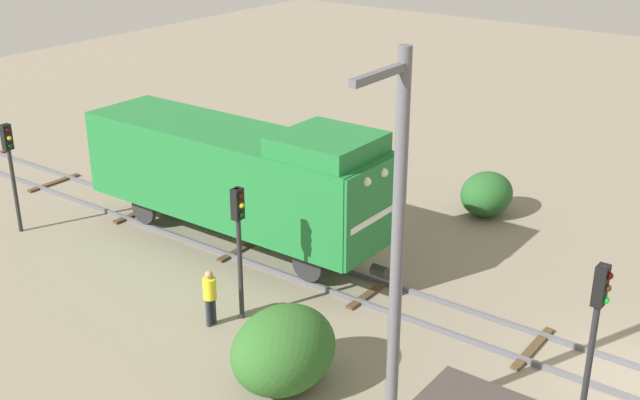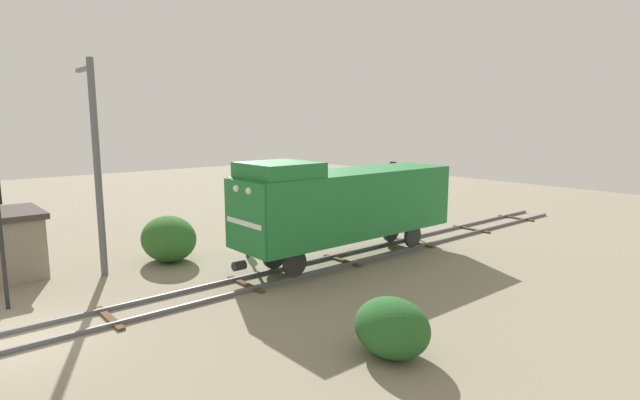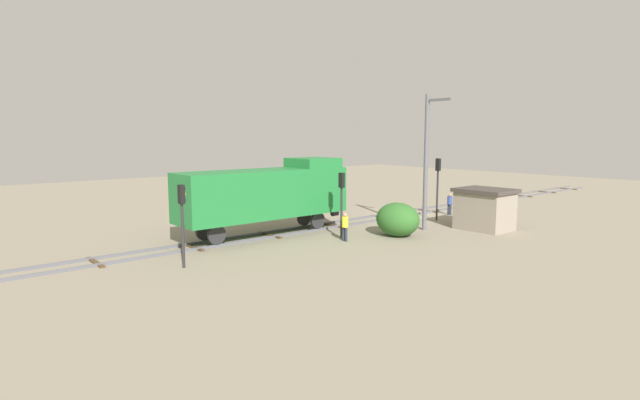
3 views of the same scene
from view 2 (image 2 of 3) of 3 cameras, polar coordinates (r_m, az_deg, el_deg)
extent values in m
plane|color=gray|center=(17.58, -31.26, -13.69)|extent=(93.49, 93.49, 0.00)
cube|color=#595960|center=(18.22, -31.66, -12.67)|extent=(0.10, 62.33, 0.16)
cube|color=#595960|center=(16.89, -30.88, -14.29)|extent=(0.10, 62.33, 0.16)
cube|color=#4C3823|center=(18.06, -22.95, -12.31)|extent=(2.40, 0.24, 0.09)
cube|color=#4C3823|center=(20.06, -8.49, -9.53)|extent=(2.40, 0.24, 0.09)
cube|color=#4C3823|center=(23.08, 2.61, -6.94)|extent=(2.40, 0.24, 0.09)
cube|color=#4C3823|center=(26.77, 10.81, -4.84)|extent=(2.40, 0.24, 0.09)
cube|color=#4C3823|center=(30.90, 16.90, -3.20)|extent=(2.40, 0.24, 0.09)
cube|color=#4C3823|center=(35.31, 21.49, -1.94)|extent=(2.40, 0.24, 0.09)
cube|color=#1E7233|center=(22.75, 3.36, -0.30)|extent=(2.90, 11.00, 2.90)
cube|color=#1E7233|center=(20.04, -4.71, 3.46)|extent=(2.75, 2.80, 0.60)
cube|color=#1E7233|center=(19.39, -8.61, -2.03)|extent=(2.84, 0.10, 2.84)
cube|color=white|center=(19.41, -8.69, -2.62)|extent=(2.46, 0.06, 0.20)
sphere|color=white|center=(19.57, -9.50, 1.32)|extent=(0.28, 0.28, 0.28)
sphere|color=white|center=(18.81, -8.09, 1.04)|extent=(0.28, 0.28, 0.28)
cylinder|color=#262628|center=(19.68, -9.23, -7.42)|extent=(0.36, 0.50, 0.36)
cylinder|color=#262628|center=(21.42, -5.27, -6.39)|extent=(0.18, 1.10, 1.10)
cylinder|color=#262628|center=(20.30, -2.91, -7.24)|extent=(0.18, 1.10, 1.10)
cylinder|color=#262628|center=(26.24, 8.10, -3.56)|extent=(0.18, 1.10, 1.10)
cylinder|color=#262628|center=(25.33, 10.54, -4.08)|extent=(0.18, 1.10, 1.10)
cylinder|color=#262628|center=(20.00, -32.60, -4.30)|extent=(0.14, 0.14, 4.56)
cylinder|color=#262628|center=(23.50, -8.37, -1.82)|extent=(0.14, 0.14, 4.01)
cube|color=black|center=(23.26, -8.46, 1.94)|extent=(0.32, 0.24, 0.90)
sphere|color=#390606|center=(23.16, -8.77, 2.57)|extent=(0.16, 0.16, 0.16)
sphere|color=yellow|center=(23.19, -8.76, 1.88)|extent=(0.16, 0.16, 0.16)
sphere|color=black|center=(23.22, -8.74, 1.20)|extent=(0.16, 0.16, 0.16)
cylinder|color=#262628|center=(30.34, 8.27, 0.61)|extent=(0.14, 0.14, 3.98)
cube|color=black|center=(30.15, 8.34, 3.50)|extent=(0.32, 0.24, 0.90)
sphere|color=#390606|center=(30.02, 8.18, 4.00)|extent=(0.16, 0.16, 0.16)
sphere|color=yellow|center=(30.05, 8.16, 3.47)|extent=(0.16, 0.16, 0.16)
sphere|color=black|center=(30.07, 8.15, 2.93)|extent=(0.16, 0.16, 0.16)
cylinder|color=#262B38|center=(24.82, -8.52, -4.98)|extent=(0.15, 0.15, 0.85)
cylinder|color=#262B38|center=(24.65, -8.27, -5.07)|extent=(0.15, 0.15, 0.85)
cylinder|color=yellow|center=(24.57, -8.44, -3.36)|extent=(0.38, 0.38, 0.62)
sphere|color=tan|center=(24.48, -8.46, -2.39)|extent=(0.23, 0.23, 0.23)
cylinder|color=#595960|center=(22.18, -24.09, 3.18)|extent=(0.28, 0.28, 8.87)
cube|color=#595960|center=(23.05, -25.40, 13.35)|extent=(1.80, 0.16, 0.16)
cube|color=gray|center=(24.46, -32.41, -4.54)|extent=(3.20, 2.60, 2.50)
cube|color=#3F3833|center=(24.21, -32.68, -1.38)|extent=(3.50, 2.90, 0.24)
ellipsoid|color=#2D6126|center=(23.93, -16.91, -4.26)|extent=(2.90, 2.37, 2.11)
ellipsoid|color=#255B26|center=(14.19, 8.21, -14.24)|extent=(2.25, 1.84, 1.64)
camera|label=1|loc=(34.92, -44.33, 15.70)|focal=45.00mm
camera|label=3|loc=(52.85, -2.36, 8.98)|focal=28.00mm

